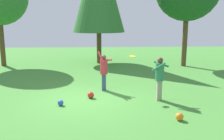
# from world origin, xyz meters

# --- Properties ---
(ground_plane) EXTENTS (40.00, 40.00, 0.00)m
(ground_plane) POSITION_xyz_m (0.00, 0.00, 0.00)
(ground_plane) COLOR #478C38
(person_thrower) EXTENTS (0.67, 0.67, 1.83)m
(person_thrower) POSITION_xyz_m (0.77, 1.32, 0.99)
(person_thrower) COLOR #38476B
(person_thrower) RESTS_ON ground_plane
(person_catcher) EXTENTS (0.73, 0.70, 1.75)m
(person_catcher) POSITION_xyz_m (2.97, -0.21, 1.04)
(person_catcher) COLOR gray
(person_catcher) RESTS_ON ground_plane
(frisbee) EXTENTS (0.37, 0.37, 0.07)m
(frisbee) POSITION_xyz_m (1.95, 0.35, 1.71)
(frisbee) COLOR yellow
(ball_red) EXTENTS (0.27, 0.27, 0.27)m
(ball_red) POSITION_xyz_m (0.20, 0.17, 0.14)
(ball_red) COLOR red
(ball_red) RESTS_ON ground_plane
(ball_blue) EXTENTS (0.22, 0.22, 0.22)m
(ball_blue) POSITION_xyz_m (-0.90, -0.68, 0.11)
(ball_blue) COLOR blue
(ball_blue) RESTS_ON ground_plane
(ball_orange) EXTENTS (0.26, 0.26, 0.26)m
(ball_orange) POSITION_xyz_m (3.14, -2.32, 0.13)
(ball_orange) COLOR orange
(ball_orange) RESTS_ON ground_plane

